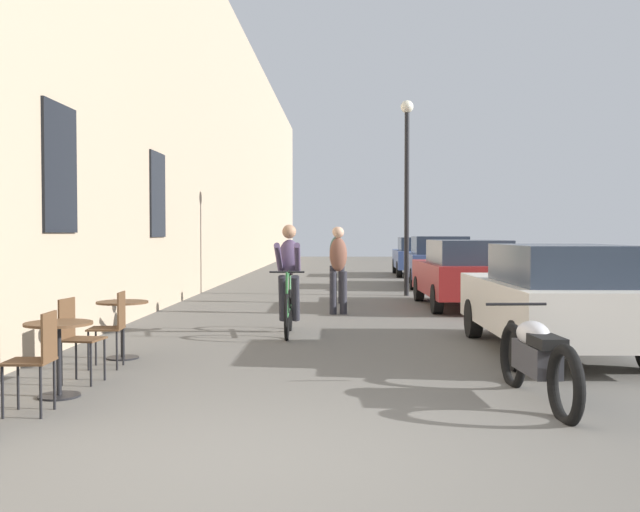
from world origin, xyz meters
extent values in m
plane|color=#5B5954|center=(0.00, 0.00, 0.00)|extent=(88.00, 88.00, 0.00)
cube|color=tan|center=(-3.45, 14.00, 4.57)|extent=(0.50, 68.00, 9.14)
cube|color=black|center=(-3.18, 4.57, 2.43)|extent=(0.04, 1.10, 1.70)
cube|color=black|center=(-3.18, 9.58, 2.35)|extent=(0.04, 1.10, 1.70)
cylinder|color=black|center=(-2.17, 1.93, 0.01)|extent=(0.40, 0.40, 0.02)
cylinder|color=black|center=(-2.17, 1.93, 0.36)|extent=(0.05, 0.05, 0.67)
cylinder|color=#4C331E|center=(-2.17, 1.93, 0.71)|extent=(0.64, 0.64, 0.02)
cylinder|color=black|center=(-1.99, 2.73, 0.23)|extent=(0.02, 0.02, 0.45)
cylinder|color=black|center=(-2.03, 2.41, 0.23)|extent=(0.02, 0.02, 0.45)
cylinder|color=black|center=(-2.31, 2.76, 0.23)|extent=(0.02, 0.02, 0.45)
cylinder|color=black|center=(-2.35, 2.44, 0.23)|extent=(0.02, 0.02, 0.45)
cube|color=#4C331E|center=(-2.17, 2.58, 0.46)|extent=(0.42, 0.42, 0.02)
cube|color=#4C331E|center=(-2.35, 2.60, 0.68)|extent=(0.06, 0.34, 0.42)
cylinder|color=black|center=(-2.33, 1.10, 0.23)|extent=(0.02, 0.02, 0.45)
cylinder|color=black|center=(-2.34, 1.43, 0.23)|extent=(0.02, 0.02, 0.45)
cylinder|color=black|center=(-2.00, 1.12, 0.23)|extent=(0.02, 0.02, 0.45)
cylinder|color=black|center=(-2.02, 1.44, 0.23)|extent=(0.02, 0.02, 0.45)
cube|color=#4C331E|center=(-2.17, 1.27, 0.46)|extent=(0.40, 0.40, 0.02)
cube|color=#4C331E|center=(-1.99, 1.28, 0.68)|extent=(0.03, 0.34, 0.42)
cylinder|color=black|center=(-2.21, 4.08, 0.01)|extent=(0.40, 0.40, 0.02)
cylinder|color=black|center=(-2.21, 4.08, 0.36)|extent=(0.05, 0.05, 0.67)
cylinder|color=#4C331E|center=(-2.21, 4.08, 0.71)|extent=(0.64, 0.64, 0.02)
cylinder|color=black|center=(-2.36, 3.27, 0.23)|extent=(0.02, 0.02, 0.45)
cylinder|color=black|center=(-2.39, 3.59, 0.23)|extent=(0.02, 0.02, 0.45)
cylinder|color=black|center=(-2.04, 3.30, 0.23)|extent=(0.02, 0.02, 0.45)
cylinder|color=black|center=(-2.06, 3.62, 0.23)|extent=(0.02, 0.02, 0.45)
cube|color=#4C331E|center=(-2.21, 3.44, 0.46)|extent=(0.41, 0.41, 0.02)
cube|color=#4C331E|center=(-2.03, 3.46, 0.68)|extent=(0.05, 0.34, 0.42)
torus|color=black|center=(-0.28, 5.74, 0.33)|extent=(0.07, 0.71, 0.71)
torus|color=black|center=(-0.31, 6.79, 0.33)|extent=(0.07, 0.71, 0.71)
cylinder|color=#2D6B38|center=(-0.30, 6.70, 0.61)|extent=(0.04, 0.22, 0.58)
cylinder|color=#2D6B38|center=(-0.29, 6.20, 0.95)|extent=(0.06, 0.83, 0.14)
cylinder|color=#2D6B38|center=(-0.28, 5.77, 0.67)|extent=(0.04, 0.09, 0.67)
cylinder|color=#2D6B38|center=(-0.29, 6.29, 0.37)|extent=(0.06, 1.00, 0.12)
cylinder|color=black|center=(-0.28, 5.79, 1.00)|extent=(0.52, 0.04, 0.03)
ellipsoid|color=black|center=(-0.30, 6.61, 0.93)|extent=(0.12, 0.24, 0.06)
ellipsoid|color=#4C3D5B|center=(-0.30, 6.53, 1.21)|extent=(0.35, 0.36, 0.59)
sphere|color=#A57A5B|center=(-0.30, 6.49, 1.60)|extent=(0.22, 0.22, 0.22)
cylinder|color=#26262D|center=(-0.20, 6.46, 0.55)|extent=(0.14, 0.40, 0.75)
cylinder|color=#26262D|center=(-0.40, 6.45, 0.55)|extent=(0.14, 0.40, 0.75)
cylinder|color=#4C3D5B|center=(-0.15, 6.15, 1.20)|extent=(0.13, 0.75, 0.48)
cylinder|color=#4C3D5B|center=(-0.43, 6.14, 1.20)|extent=(0.09, 0.75, 0.48)
cylinder|color=#26262D|center=(0.55, 9.17, 0.42)|extent=(0.14, 0.14, 0.83)
cylinder|color=#26262D|center=(0.36, 9.15, 0.42)|extent=(0.14, 0.14, 0.83)
ellipsoid|color=brown|center=(0.45, 9.16, 1.16)|extent=(0.36, 0.27, 0.66)
sphere|color=tan|center=(0.45, 9.16, 1.59)|extent=(0.22, 0.22, 0.22)
cylinder|color=#26262D|center=(0.51, 11.36, 0.42)|extent=(0.14, 0.14, 0.84)
cylinder|color=#26262D|center=(0.31, 11.39, 0.42)|extent=(0.14, 0.14, 0.84)
ellipsoid|color=#38564C|center=(0.41, 11.38, 1.18)|extent=(0.37, 0.29, 0.67)
sphere|color=tan|center=(0.41, 11.38, 1.61)|extent=(0.22, 0.22, 0.22)
cylinder|color=black|center=(2.14, 13.41, 2.30)|extent=(0.12, 0.12, 4.60)
sphere|color=silver|center=(2.14, 13.41, 4.74)|extent=(0.32, 0.32, 0.32)
cube|color=beige|center=(3.30, 4.77, 0.62)|extent=(1.74, 4.05, 0.65)
cube|color=#283342|center=(3.31, 4.28, 1.19)|extent=(1.44, 2.19, 0.49)
cylinder|color=black|center=(2.52, 6.08, 0.29)|extent=(0.20, 0.58, 0.58)
cylinder|color=black|center=(4.04, 6.11, 0.29)|extent=(0.20, 0.58, 0.58)
cylinder|color=black|center=(2.57, 3.43, 0.29)|extent=(0.20, 0.58, 0.58)
cube|color=maroon|center=(3.10, 10.62, 0.62)|extent=(1.78, 4.08, 0.66)
cube|color=#283342|center=(3.11, 10.14, 1.19)|extent=(1.46, 2.22, 0.49)
cylinder|color=black|center=(2.30, 11.93, 0.29)|extent=(0.20, 0.59, 0.58)
cylinder|color=black|center=(3.82, 11.97, 0.29)|extent=(0.20, 0.59, 0.58)
cylinder|color=black|center=(2.38, 9.27, 0.29)|extent=(0.20, 0.59, 0.58)
cylinder|color=black|center=(3.90, 9.31, 0.29)|extent=(0.20, 0.59, 0.58)
cube|color=#384C84|center=(3.32, 16.68, 0.64)|extent=(1.83, 4.22, 0.68)
cube|color=#283342|center=(3.31, 16.18, 1.23)|extent=(1.51, 2.29, 0.51)
cylinder|color=black|center=(2.57, 18.08, 0.30)|extent=(0.21, 0.61, 0.60)
cylinder|color=black|center=(4.15, 18.04, 0.30)|extent=(0.21, 0.61, 0.60)
cylinder|color=black|center=(2.50, 15.32, 0.30)|extent=(0.21, 0.61, 0.60)
cylinder|color=black|center=(4.08, 15.28, 0.30)|extent=(0.21, 0.61, 0.60)
cube|color=#384C84|center=(3.30, 22.26, 0.61)|extent=(1.72, 4.03, 0.65)
cube|color=#283342|center=(3.29, 21.77, 1.18)|extent=(1.42, 2.18, 0.48)
cylinder|color=black|center=(2.56, 23.59, 0.29)|extent=(0.19, 0.58, 0.58)
cylinder|color=black|center=(4.08, 23.57, 0.29)|extent=(0.19, 0.58, 0.58)
cylinder|color=black|center=(2.52, 20.95, 0.29)|extent=(0.19, 0.58, 0.58)
cylinder|color=black|center=(4.04, 20.92, 0.29)|extent=(0.19, 0.58, 0.58)
torus|color=black|center=(2.32, 2.64, 0.30)|extent=(0.14, 0.69, 0.69)
torus|color=black|center=(2.42, 1.19, 0.30)|extent=(0.15, 0.71, 0.70)
cube|color=#333338|center=(2.37, 1.92, 0.40)|extent=(0.29, 0.78, 0.28)
ellipsoid|color=#B7B7BC|center=(2.36, 2.02, 0.62)|extent=(0.32, 0.54, 0.24)
cube|color=black|center=(2.39, 1.64, 0.60)|extent=(0.27, 0.46, 0.10)
cylinder|color=black|center=(2.33, 2.54, 0.85)|extent=(0.62, 0.07, 0.03)
camera|label=1|loc=(0.57, -4.91, 1.57)|focal=40.78mm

